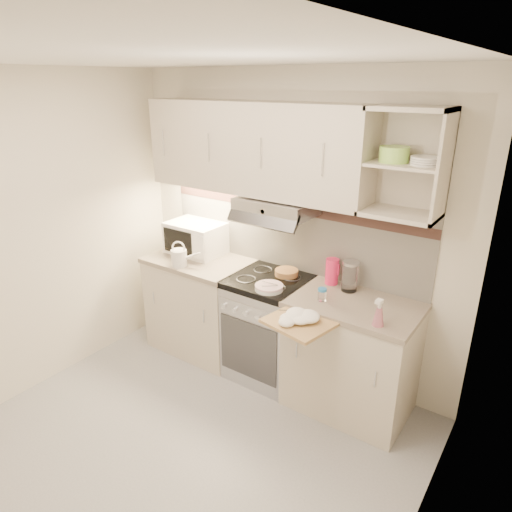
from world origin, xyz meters
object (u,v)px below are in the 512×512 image
at_px(electric_range, 268,327).
at_px(microwave, 196,238).
at_px(plate_stack, 269,287).
at_px(pink_pitcher, 332,271).
at_px(watering_can, 180,257).
at_px(glass_jar, 350,276).
at_px(spray_bottle, 379,314).
at_px(cutting_board, 300,322).

distance_m(electric_range, microwave, 1.07).
distance_m(electric_range, plate_stack, 0.52).
height_order(plate_stack, pink_pitcher, pink_pitcher).
xyz_separation_m(watering_can, glass_jar, (1.40, 0.38, 0.04)).
relative_size(plate_stack, pink_pitcher, 1.06).
height_order(microwave, pink_pitcher, microwave).
xyz_separation_m(plate_stack, glass_jar, (0.50, 0.34, 0.10)).
xyz_separation_m(microwave, plate_stack, (1.00, -0.30, -0.12)).
bearing_deg(spray_bottle, glass_jar, 140.49).
distance_m(plate_stack, glass_jar, 0.62).
xyz_separation_m(microwave, pink_pitcher, (1.34, 0.08, -0.04)).
bearing_deg(glass_jar, plate_stack, -146.01).
bearing_deg(watering_can, microwave, 83.92).
distance_m(glass_jar, cutting_board, 0.62).
xyz_separation_m(plate_stack, cutting_board, (0.42, -0.25, -0.05)).
relative_size(spray_bottle, cutting_board, 0.49).
distance_m(watering_can, plate_stack, 0.89).
distance_m(glass_jar, spray_bottle, 0.53).
bearing_deg(plate_stack, electric_range, 123.69).
relative_size(electric_range, plate_stack, 4.14).
distance_m(spray_bottle, cutting_board, 0.52).
bearing_deg(spray_bottle, cutting_board, -149.34).
relative_size(watering_can, cutting_board, 0.61).
xyz_separation_m(microwave, watering_can, (0.11, -0.33, -0.06)).
relative_size(watering_can, pink_pitcher, 1.24).
height_order(pink_pitcher, cutting_board, pink_pitcher).
xyz_separation_m(electric_range, pink_pitcher, (0.46, 0.20, 0.55)).
height_order(pink_pitcher, glass_jar, glass_jar).
bearing_deg(electric_range, watering_can, -164.32).
xyz_separation_m(microwave, cutting_board, (1.41, -0.55, -0.17)).
height_order(plate_stack, glass_jar, glass_jar).
distance_m(watering_can, spray_bottle, 1.77).
bearing_deg(microwave, spray_bottle, -10.32).
relative_size(glass_jar, spray_bottle, 1.16).
distance_m(electric_range, glass_jar, 0.86).
distance_m(microwave, plate_stack, 1.05).
relative_size(electric_range, pink_pitcher, 4.38).
relative_size(electric_range, glass_jar, 3.81).
height_order(glass_jar, cutting_board, glass_jar).
bearing_deg(microwave, watering_can, -72.24).
xyz_separation_m(electric_range, spray_bottle, (1.00, -0.22, 0.53)).
height_order(electric_range, spray_bottle, spray_bottle).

